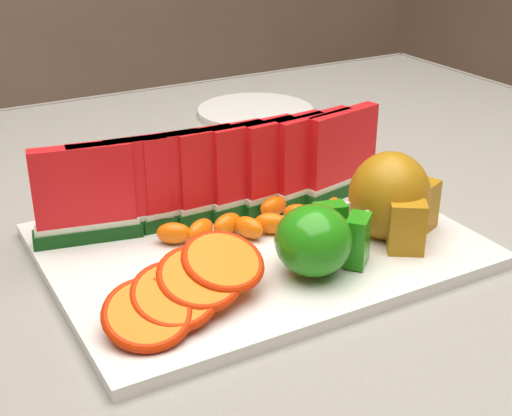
{
  "coord_description": "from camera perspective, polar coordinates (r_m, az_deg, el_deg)",
  "views": [
    {
      "loc": [
        -0.23,
        -0.64,
        1.09
      ],
      "look_at": [
        0.07,
        -0.1,
        0.81
      ],
      "focal_mm": 50.0,
      "sensor_mm": 36.0,
      "label": 1
    }
  ],
  "objects": [
    {
      "name": "orange_fan_front",
      "position": [
        0.58,
        -5.56,
        -6.27
      ],
      "size": [
        0.16,
        0.11,
        0.05
      ],
      "color": "#DA3A00",
      "rests_on": "platter"
    },
    {
      "name": "watermelon_row",
      "position": [
        0.73,
        -2.74,
        2.66
      ],
      "size": [
        0.39,
        0.07,
        0.1
      ],
      "color": "#143A0F",
      "rests_on": "platter"
    },
    {
      "name": "platter",
      "position": [
        0.71,
        0.06,
        -2.96
      ],
      "size": [
        0.4,
        0.3,
        0.01
      ],
      "color": "silver",
      "rests_on": "tablecloth"
    },
    {
      "name": "pear_cluster",
      "position": [
        0.71,
        10.86,
        0.72
      ],
      "size": [
        0.1,
        0.11,
        0.09
      ],
      "color": "#A28F12",
      "rests_on": "platter"
    },
    {
      "name": "apple_cluster",
      "position": [
        0.64,
        5.04,
        -2.49
      ],
      "size": [
        0.11,
        0.09,
        0.06
      ],
      "color": "#2E8113",
      "rests_on": "platter"
    },
    {
      "name": "table",
      "position": [
        0.81,
        -7.96,
        -8.33
      ],
      "size": [
        1.4,
        0.9,
        0.75
      ],
      "color": "#4B2518",
      "rests_on": "ground"
    },
    {
      "name": "side_plate",
      "position": [
        1.12,
        -0.04,
        7.73
      ],
      "size": [
        0.22,
        0.22,
        0.01
      ],
      "color": "silver",
      "rests_on": "tablecloth"
    },
    {
      "name": "tangerine_segments",
      "position": [
        0.71,
        -0.11,
        -1.02
      ],
      "size": [
        0.2,
        0.07,
        0.02
      ],
      "color": "#E7530E",
      "rests_on": "platter"
    },
    {
      "name": "orange_fan_back",
      "position": [
        0.81,
        -2.91,
        2.99
      ],
      "size": [
        0.38,
        0.11,
        0.05
      ],
      "color": "#DA3A00",
      "rests_on": "platter"
    },
    {
      "name": "tablecloth",
      "position": [
        0.78,
        -8.23,
        -4.46
      ],
      "size": [
        1.53,
        1.03,
        0.2
      ],
      "color": "gray",
      "rests_on": "table"
    }
  ]
}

